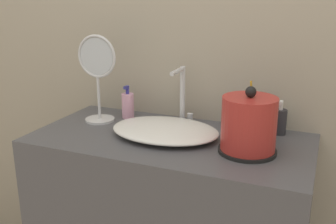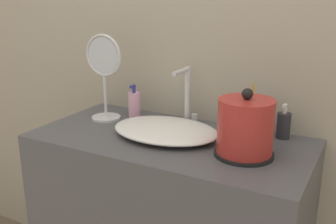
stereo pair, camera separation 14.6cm
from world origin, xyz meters
name	(u,v)px [view 2 (the right image)]	position (x,y,z in m)	size (l,w,h in m)	color
wall_back	(202,23)	(0.00, 0.54, 1.30)	(6.00, 0.04, 2.60)	#ADA38E
sink_basin	(165,130)	(-0.02, 0.27, 0.92)	(0.42, 0.30, 0.05)	white
faucet	(187,93)	(-0.02, 0.44, 1.02)	(0.06, 0.13, 0.24)	silver
electric_kettle	(245,129)	(0.30, 0.23, 0.99)	(0.20, 0.20, 0.23)	black
toothbrush_cup	(249,125)	(0.26, 0.42, 0.94)	(0.08, 0.08, 0.21)	#2D519E
lotion_bottle	(134,104)	(-0.26, 0.42, 0.95)	(0.05, 0.05, 0.14)	#EAA8C6
shampoo_bottle	(284,125)	(0.38, 0.46, 0.95)	(0.05, 0.05, 0.13)	#28282D
vanity_mirror	(104,72)	(-0.35, 0.33, 1.10)	(0.18, 0.12, 0.36)	silver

